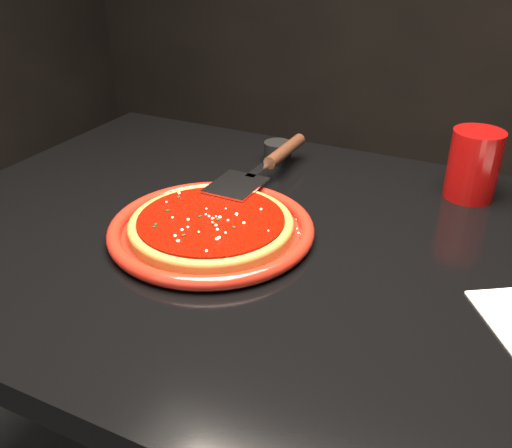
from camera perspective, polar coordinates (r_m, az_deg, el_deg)
The scene contains 10 objects.
table at distance 1.09m, azimuth 3.01°, elevation -19.10°, with size 1.20×0.80×0.75m, color black.
plate at distance 0.86m, azimuth -4.49°, elevation -0.51°, with size 0.31×0.31×0.02m, color maroon.
pizza_crust at distance 0.86m, azimuth -4.49°, elevation -0.30°, with size 0.25×0.25×0.01m, color brown.
pizza_crust_rim at distance 0.85m, azimuth -4.51°, elevation 0.06°, with size 0.25×0.25×0.02m, color brown.
pizza_sauce at distance 0.85m, azimuth -4.52°, elevation 0.32°, with size 0.22×0.22×0.01m, color #730700.
parmesan_dusting at distance 0.85m, azimuth -4.54°, elevation 0.69°, with size 0.21×0.21×0.01m, color beige, non-canonical shape.
basil_flecks at distance 0.85m, azimuth -4.53°, elevation 0.64°, with size 0.19×0.19×0.00m, color black, non-canonical shape.
pizza_server at distance 1.01m, azimuth 0.80°, elevation 5.97°, with size 0.09×0.33×0.03m, color silver, non-canonical shape.
cup at distance 1.02m, azimuth 20.93°, elevation 5.56°, with size 0.08×0.08×0.12m, color maroon.
ramekin at distance 1.11m, azimuth 2.17°, elevation 7.18°, with size 0.05×0.05×0.04m, color black.
Camera 1 is at (0.27, -0.68, 1.18)m, focal length 40.00 mm.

